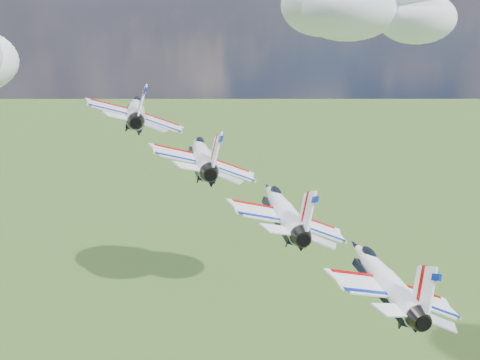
{
  "coord_description": "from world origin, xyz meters",
  "views": [
    {
      "loc": [
        -19.73,
        -68.68,
        168.92
      ],
      "look_at": [
        -16.18,
        -7.25,
        149.71
      ],
      "focal_mm": 45.0,
      "sensor_mm": 36.0,
      "label": 1
    }
  ],
  "objects_px": {
    "jet_0": "(136,110)",
    "jet_3": "(382,276)",
    "jet_1": "(202,154)",
    "jet_2": "(282,209)"
  },
  "relations": [
    {
      "from": "jet_0",
      "to": "jet_3",
      "type": "height_order",
      "value": "jet_0"
    },
    {
      "from": "jet_1",
      "to": "jet_0",
      "type": "bearing_deg",
      "value": 127.31
    },
    {
      "from": "jet_1",
      "to": "jet_2",
      "type": "height_order",
      "value": "jet_1"
    },
    {
      "from": "jet_0",
      "to": "jet_1",
      "type": "distance_m",
      "value": 12.35
    },
    {
      "from": "jet_0",
      "to": "jet_2",
      "type": "xyz_separation_m",
      "value": [
        16.24,
        -17.18,
        -7.16
      ]
    },
    {
      "from": "jet_2",
      "to": "jet_3",
      "type": "relative_size",
      "value": 1.0
    },
    {
      "from": "jet_0",
      "to": "jet_3",
      "type": "xyz_separation_m",
      "value": [
        24.36,
        -25.76,
        -10.74
      ]
    },
    {
      "from": "jet_2",
      "to": "jet_3",
      "type": "bearing_deg",
      "value": -52.69
    },
    {
      "from": "jet_0",
      "to": "jet_2",
      "type": "relative_size",
      "value": 1.0
    },
    {
      "from": "jet_1",
      "to": "jet_2",
      "type": "xyz_separation_m",
      "value": [
        8.12,
        -8.59,
        -3.58
      ]
    }
  ]
}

